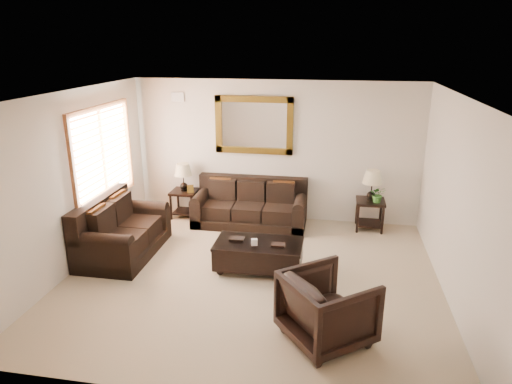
% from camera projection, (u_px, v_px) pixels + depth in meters
% --- Properties ---
extents(room, '(5.51, 5.01, 2.71)m').
position_uv_depth(room, '(252.00, 192.00, 6.44)').
color(room, '#9E876D').
rests_on(room, ground).
extents(window, '(0.07, 1.96, 1.66)m').
position_uv_depth(window, '(104.00, 155.00, 7.66)').
color(window, white).
rests_on(window, room).
extents(mirror, '(1.50, 0.06, 1.10)m').
position_uv_depth(mirror, '(254.00, 125.00, 8.65)').
color(mirror, '#482F0E').
rests_on(mirror, room).
extents(air_vent, '(0.25, 0.02, 0.18)m').
position_uv_depth(air_vent, '(178.00, 97.00, 8.75)').
color(air_vent, '#999999').
rests_on(air_vent, room).
extents(sofa, '(2.13, 0.92, 0.87)m').
position_uv_depth(sofa, '(250.00, 208.00, 8.78)').
color(sofa, black).
rests_on(sofa, room).
extents(loveseat, '(1.01, 1.70, 0.96)m').
position_uv_depth(loveseat, '(120.00, 234.00, 7.51)').
color(loveseat, black).
rests_on(loveseat, room).
extents(end_table_left, '(0.50, 0.50, 1.10)m').
position_uv_depth(end_table_left, '(184.00, 182.00, 8.99)').
color(end_table_left, black).
rests_on(end_table_left, room).
extents(end_table_right, '(0.52, 0.52, 1.14)m').
position_uv_depth(end_table_right, '(371.00, 191.00, 8.38)').
color(end_table_right, black).
rests_on(end_table_right, room).
extents(coffee_table, '(1.33, 0.72, 0.57)m').
position_uv_depth(coffee_table, '(259.00, 253.00, 7.00)').
color(coffee_table, black).
rests_on(coffee_table, room).
extents(armchair, '(1.22, 1.23, 0.93)m').
position_uv_depth(armchair, '(328.00, 305.00, 5.28)').
color(armchair, black).
rests_on(armchair, floor).
extents(potted_plant, '(0.29, 0.32, 0.24)m').
position_uv_depth(potted_plant, '(378.00, 196.00, 8.29)').
color(potted_plant, '#2B5C1F').
rests_on(potted_plant, end_table_right).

